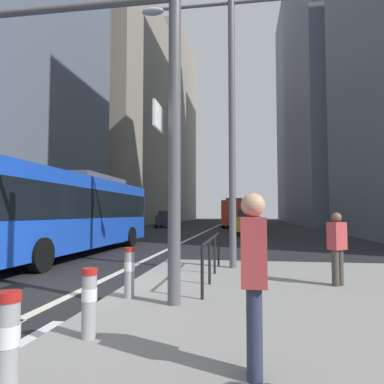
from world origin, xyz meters
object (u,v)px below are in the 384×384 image
object	(u,v)px
car_receding_far	(248,222)
pedestrian_far	(254,273)
city_bus_red_receding	(235,212)
bollard_left	(89,299)
bollard_front	(7,343)
car_oncoming_mid	(166,219)
traffic_signal_gantry	(50,81)
bollard_right	(129,270)
city_bus_red_distant	(244,212)
city_bus_blue_oncoming	(71,210)
street_lamp_post	(232,91)
pedestrian_walking	(337,245)
car_receding_near	(250,221)

from	to	relation	value
car_receding_far	pedestrian_far	world-z (taller)	car_receding_far
city_bus_red_receding	bollard_left	world-z (taller)	city_bus_red_receding
bollard_front	car_oncoming_mid	bearing A→B (deg)	100.86
traffic_signal_gantry	bollard_right	bearing A→B (deg)	13.14
city_bus_red_distant	bollard_right	distance (m)	56.43
bollard_front	bollard_left	size ratio (longest dim) A/B	1.07
bollard_right	city_bus_blue_oncoming	bearing A→B (deg)	124.67
city_bus_blue_oncoming	city_bus_red_receding	distance (m)	30.17
city_bus_red_distant	city_bus_blue_oncoming	bearing A→B (deg)	-98.04
car_receding_far	street_lamp_post	distance (m)	18.52
street_lamp_post	bollard_right	distance (m)	6.27
car_receding_far	car_oncoming_mid	bearing A→B (deg)	126.80
city_bus_red_receding	pedestrian_walking	size ratio (longest dim) A/B	6.88
car_oncoming_mid	pedestrian_walking	bearing A→B (deg)	-71.19
car_receding_near	car_receding_far	world-z (taller)	same
city_bus_blue_oncoming	bollard_right	distance (m)	8.60
bollard_left	pedestrian_walking	world-z (taller)	pedestrian_walking
bollard_front	pedestrian_walking	world-z (taller)	pedestrian_walking
car_receding_far	bollard_right	xyz separation A→B (m)	(-2.37, -21.85, -0.33)
city_bus_red_receding	street_lamp_post	bearing A→B (deg)	-88.64
traffic_signal_gantry	pedestrian_walking	world-z (taller)	traffic_signal_gantry
city_bus_blue_oncoming	city_bus_red_distant	bearing A→B (deg)	81.96
city_bus_red_distant	pedestrian_walking	size ratio (longest dim) A/B	7.42
city_bus_red_distant	street_lamp_post	xyz separation A→B (m)	(-0.36, -52.53, 3.45)
street_lamp_post	bollard_left	size ratio (longest dim) A/B	9.32
city_bus_blue_oncoming	city_bus_red_receding	bearing A→B (deg)	78.84
city_bus_red_receding	car_receding_near	size ratio (longest dim) A/B	2.65
street_lamp_post	pedestrian_walking	bearing A→B (deg)	-42.88
car_oncoming_mid	street_lamp_post	size ratio (longest dim) A/B	0.51
city_bus_blue_oncoming	bollard_front	world-z (taller)	city_bus_blue_oncoming
car_receding_near	bollard_front	size ratio (longest dim) A/B	4.41
car_oncoming_mid	bollard_left	bearing A→B (deg)	-78.75
city_bus_blue_oncoming	traffic_signal_gantry	distance (m)	8.42
city_bus_red_receding	bollard_right	distance (m)	36.64
city_bus_blue_oncoming	city_bus_red_distant	size ratio (longest dim) A/B	1.05
city_bus_red_receding	car_receding_far	bearing A→B (deg)	-84.64
city_bus_red_receding	city_bus_red_distant	distance (m)	19.80
car_receding_near	car_oncoming_mid	bearing A→B (deg)	142.78
traffic_signal_gantry	city_bus_red_distant	bearing A→B (deg)	86.38
bollard_left	traffic_signal_gantry	bearing A→B (deg)	133.66
city_bus_blue_oncoming	street_lamp_post	world-z (taller)	street_lamp_post
car_receding_near	pedestrian_walking	distance (m)	25.46
bollard_front	pedestrian_far	size ratio (longest dim) A/B	0.53
street_lamp_post	city_bus_red_distant	bearing A→B (deg)	89.61
city_bus_red_receding	pedestrian_walking	bearing A→B (deg)	-84.95
traffic_signal_gantry	car_oncoming_mid	bearing A→B (deg)	99.19
pedestrian_walking	city_bus_blue_oncoming	bearing A→B (deg)	149.28
car_receding_near	street_lamp_post	bearing A→B (deg)	-92.13
car_receding_far	bollard_right	bearing A→B (deg)	-96.20
car_oncoming_mid	bollard_front	xyz separation A→B (m)	(7.32, -38.17, -0.33)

